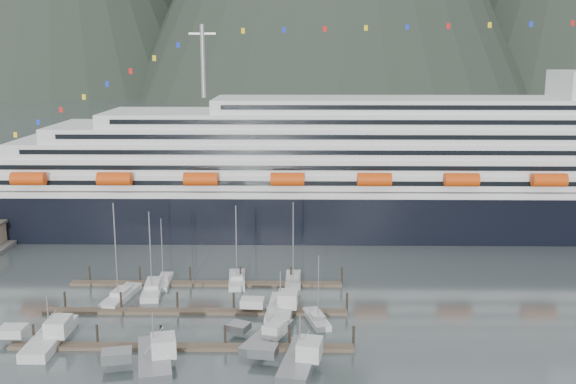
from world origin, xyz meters
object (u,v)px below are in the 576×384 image
(sailboat_e, at_px, (164,282))
(trawler_a, at_px, (48,336))
(sailboat_g, at_px, (293,282))
(trawler_b, at_px, (153,358))
(sailboat_h, at_px, (317,319))
(trawler_d, at_px, (299,359))
(trawler_e, at_px, (280,308))
(sailboat_b, at_px, (121,297))
(cruise_ship, at_px, (380,178))
(sailboat_f, at_px, (237,280))
(sailboat_c, at_px, (153,290))
(trawler_c, at_px, (266,335))

(sailboat_e, xyz_separation_m, trawler_a, (-11.62, -24.61, 0.55))
(sailboat_g, bearing_deg, sailboat_e, 90.96)
(sailboat_e, bearing_deg, trawler_b, -174.13)
(sailboat_h, bearing_deg, sailboat_g, -2.36)
(sailboat_h, bearing_deg, trawler_d, 154.59)
(trawler_b, relative_size, trawler_e, 1.09)
(sailboat_b, relative_size, trawler_e, 1.44)
(cruise_ship, xyz_separation_m, trawler_b, (-37.87, -69.98, -11.04))
(sailboat_f, distance_m, sailboat_h, 22.34)
(sailboat_e, xyz_separation_m, sailboat_h, (26.62, -16.65, -0.00))
(sailboat_f, xyz_separation_m, sailboat_h, (13.74, -17.62, -0.05))
(sailboat_f, bearing_deg, trawler_d, -165.88)
(sailboat_e, height_order, trawler_a, sailboat_e)
(sailboat_c, xyz_separation_m, sailboat_e, (1.11, 4.16, -0.05))
(sailboat_b, distance_m, sailboat_g, 29.65)
(sailboat_h, xyz_separation_m, trawler_b, (-21.91, -14.73, 0.60))
(trawler_d, bearing_deg, sailboat_b, 61.74)
(cruise_ship, relative_size, sailboat_g, 13.39)
(sailboat_c, relative_size, sailboat_g, 0.96)
(trawler_e, bearing_deg, cruise_ship, -18.46)
(sailboat_c, height_order, trawler_b, sailboat_c)
(sailboat_h, height_order, trawler_a, sailboat_h)
(sailboat_e, distance_m, trawler_a, 27.22)
(sailboat_b, relative_size, trawler_b, 1.32)
(sailboat_g, xyz_separation_m, sailboat_h, (3.69, -16.74, -0.04))
(sailboat_e, bearing_deg, sailboat_f, -88.38)
(sailboat_b, relative_size, sailboat_g, 1.10)
(sailboat_g, bearing_deg, sailboat_b, 105.51)
(sailboat_b, xyz_separation_m, trawler_e, (26.62, -5.96, 0.49))
(trawler_d, bearing_deg, cruise_ship, -4.39)
(trawler_c, bearing_deg, trawler_a, 114.91)
(trawler_b, bearing_deg, sailboat_c, -1.30)
(sailboat_e, bearing_deg, trawler_d, -145.35)
(cruise_ship, relative_size, sailboat_c, 13.97)
(sailboat_g, height_order, trawler_c, sailboat_g)
(sailboat_e, bearing_deg, trawler_c, -143.46)
(trawler_b, relative_size, trawler_d, 0.97)
(trawler_c, relative_size, trawler_e, 1.02)
(cruise_ship, bearing_deg, sailboat_c, -135.63)
(sailboat_h, distance_m, trawler_b, 26.41)
(sailboat_e, height_order, sailboat_h, sailboat_e)
(sailboat_c, distance_m, trawler_a, 23.00)
(sailboat_c, relative_size, sailboat_e, 1.20)
(sailboat_g, height_order, trawler_d, sailboat_g)
(sailboat_g, height_order, sailboat_h, sailboat_g)
(trawler_b, bearing_deg, cruise_ship, -41.80)
(cruise_ship, xyz_separation_m, sailboat_e, (-42.58, -38.59, -11.64))
(cruise_ship, bearing_deg, trawler_e, -112.63)
(cruise_ship, height_order, sailboat_e, cruise_ship)
(sailboat_f, distance_m, sailboat_g, 10.09)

